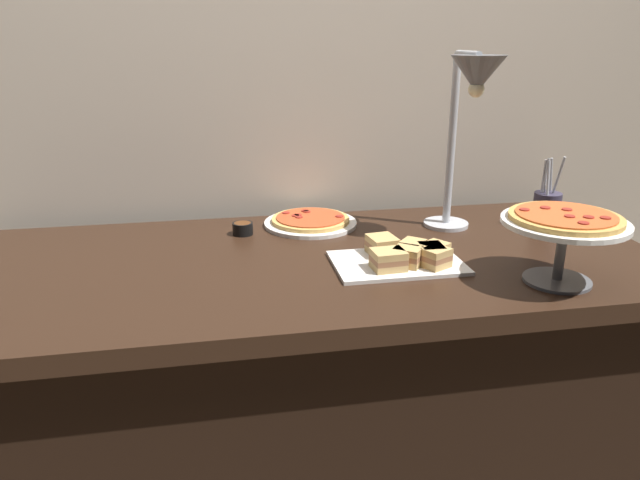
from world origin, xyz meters
name	(u,v)px	position (x,y,z in m)	size (l,w,h in m)	color
back_wall	(288,78)	(0.00, 0.50, 1.20)	(4.40, 0.04, 2.40)	#B7A893
buffet_table	(316,377)	(0.00, 0.00, 0.39)	(1.90, 0.84, 0.76)	black
heat_lamp	(472,96)	(0.46, 0.09, 1.17)	(0.15, 0.29, 0.53)	#B7BABF
pizza_plate_front	(310,221)	(0.04, 0.29, 0.77)	(0.29, 0.29, 0.03)	white
pizza_plate_center	(564,227)	(0.55, -0.27, 0.90)	(0.30, 0.30, 0.18)	#595B60
sandwich_platter	(405,257)	(0.22, -0.10, 0.78)	(0.34, 0.22, 0.06)	white
sauce_cup_near	(243,228)	(-0.18, 0.24, 0.78)	(0.06, 0.06, 0.04)	black
utensil_holder	(546,208)	(0.76, 0.14, 0.82)	(0.08, 0.08, 0.23)	#383347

